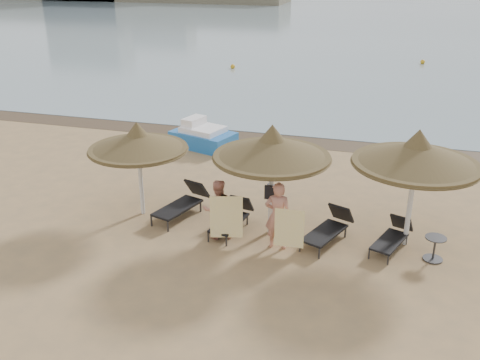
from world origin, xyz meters
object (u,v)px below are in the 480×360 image
object	(u,v)px
palapa_left	(138,142)
palapa_right	(417,154)
lounger_near_left	(233,217)
lounger_near_right	(329,227)
palapa_center	(272,148)
pedal_boat	(203,136)
lounger_far_left	(183,202)
person_left	(218,205)
lounger_far_right	(393,236)
side_table	(434,249)
person_right	(278,210)

from	to	relation	value
palapa_left	palapa_right	xyz separation A→B (m)	(7.39, 0.24, 0.28)
lounger_near_left	palapa_right	bearing A→B (deg)	14.10
palapa_right	lounger_near_right	xyz separation A→B (m)	(-1.95, -0.34, -2.12)
palapa_right	lounger_near_left	xyz separation A→B (m)	(-4.58, -0.43, -2.14)
palapa_center	pedal_boat	bearing A→B (deg)	123.75
palapa_right	lounger_far_left	size ratio (longest dim) A/B	1.52
lounger_near_right	pedal_boat	size ratio (longest dim) A/B	0.72
palapa_center	lounger_near_left	xyz separation A→B (m)	(-1.03, -0.07, -2.08)
person_left	palapa_center	bearing A→B (deg)	-178.81
palapa_left	lounger_far_right	bearing A→B (deg)	-0.38
palapa_center	lounger_near_left	size ratio (longest dim) A/B	1.68
palapa_right	lounger_far_right	xyz separation A→B (m)	(-0.32, -0.28, -2.16)
lounger_near_right	side_table	xyz separation A→B (m)	(2.62, -0.30, -0.08)
pedal_boat	lounger_far_right	bearing A→B (deg)	-22.51
lounger_far_right	person_left	distance (m)	4.60
palapa_left	side_table	distance (m)	8.30
palapa_center	person_left	xyz separation A→B (m)	(-1.28, -0.65, -1.48)
person_right	palapa_left	bearing A→B (deg)	-15.54
side_table	palapa_center	bearing A→B (deg)	176.20
lounger_near_left	pedal_boat	size ratio (longest dim) A/B	0.67
person_left	person_right	xyz separation A→B (m)	(1.63, -0.09, 0.10)
palapa_right	person_left	world-z (taller)	palapa_right
lounger_near_right	person_right	world-z (taller)	person_right
side_table	person_right	bearing A→B (deg)	-173.22
person_right	lounger_near_left	bearing A→B (deg)	-29.73
lounger_near_left	pedal_boat	xyz separation A→B (m)	(-3.16, 6.34, 0.06)
lounger_far_right	person_left	world-z (taller)	person_left
palapa_right	lounger_near_right	size ratio (longest dim) A/B	1.62
palapa_left	palapa_right	distance (m)	7.40
palapa_right	pedal_boat	size ratio (longest dim) A/B	1.16
person_left	lounger_near_left	bearing A→B (deg)	-138.70
palapa_right	lounger_near_left	size ratio (longest dim) A/B	1.72
lounger_far_right	palapa_center	bearing A→B (deg)	-158.49
lounger_far_right	person_right	size ratio (longest dim) A/B	0.82
person_left	person_right	bearing A→B (deg)	151.14
lounger_near_left	side_table	size ratio (longest dim) A/B	2.94
lounger_near_left	side_table	bearing A→B (deg)	6.50
palapa_right	person_left	bearing A→B (deg)	-168.27
palapa_center	person_left	world-z (taller)	palapa_center
palapa_center	person_right	bearing A→B (deg)	-64.34
person_left	person_right	world-z (taller)	person_right
palapa_right	lounger_far_left	xyz separation A→B (m)	(-6.21, 0.02, -2.10)
palapa_left	lounger_near_right	size ratio (longest dim) A/B	1.44
palapa_right	lounger_far_right	size ratio (longest dim) A/B	1.83
side_table	lounger_far_right	bearing A→B (deg)	160.54
palapa_right	pedal_boat	distance (m)	9.96
lounger_near_right	lounger_far_left	bearing A→B (deg)	-163.15
palapa_right	lounger_near_right	distance (m)	2.90
palapa_center	lounger_near_left	world-z (taller)	palapa_center
person_right	pedal_boat	distance (m)	8.38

